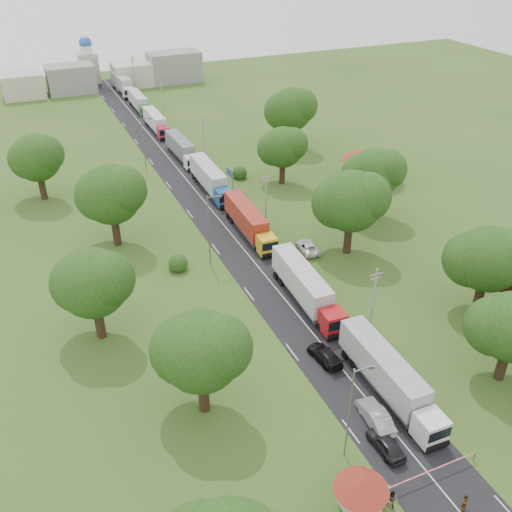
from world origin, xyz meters
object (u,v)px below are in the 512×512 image
guard_booth (361,491)px  pedestrian_near (465,503)px  car_lane_mid (376,416)px  info_sign (230,176)px  car_lane_front (386,444)px  boom_barrier (420,476)px  truck_0 (388,376)px

guard_booth → pedestrian_near: bearing=-24.9°
guard_booth → car_lane_mid: size_ratio=0.87×
car_lane_mid → pedestrian_near: pedestrian_near is taller
guard_booth → info_sign: (12.40, 60.00, 0.84)m
car_lane_front → car_lane_mid: car_lane_mid is taller
boom_barrier → car_lane_mid: size_ratio=1.83×
info_sign → car_lane_mid: size_ratio=0.81×
car_lane_front → pedestrian_near: (2.27, -7.50, 0.13)m
info_sign → pedestrian_near: 63.72m
boom_barrier → truck_0: (3.56, 9.87, 1.35)m
info_sign → pedestrian_near: (-4.85, -63.50, -2.14)m
guard_booth → car_lane_mid: bearing=48.5°
boom_barrier → pedestrian_near: (1.71, -3.50, -0.03)m
guard_booth → car_lane_mid: guard_booth is taller
guard_booth → boom_barrier: bearing=0.0°
boom_barrier → guard_booth: guard_booth is taller
boom_barrier → truck_0: 10.58m
truck_0 → boom_barrier: bearing=-109.8°
guard_booth → car_lane_front: guard_booth is taller
guard_booth → car_lane_front: 6.78m
boom_barrier → guard_booth: size_ratio=2.10×
truck_0 → pedestrian_near: size_ratio=8.89×
truck_0 → car_lane_mid: size_ratio=3.02×
info_sign → pedestrian_near: size_ratio=2.39×
car_lane_front → pedestrian_near: size_ratio=2.50×
info_sign → truck_0: 50.22m
info_sign → truck_0: size_ratio=0.27×
car_lane_front → pedestrian_near: pedestrian_near is taller
boom_barrier → truck_0: bearing=70.2°
car_lane_front → guard_booth: bearing=35.8°
info_sign → car_lane_mid: 53.41m
boom_barrier → guard_booth: 5.98m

